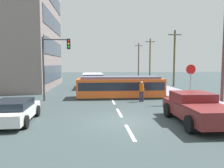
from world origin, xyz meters
TOP-DOWN VIEW (x-y plane):
  - ground_plane at (0.00, 10.00)m, footprint 120.00×120.00m
  - sidewalk_curb_right at (6.80, 6.00)m, footprint 3.20×36.00m
  - lane_stripe_0 at (0.00, -2.00)m, footprint 0.16×2.40m
  - lane_stripe_1 at (0.00, 2.00)m, footprint 0.16×2.40m
  - lane_stripe_2 at (0.00, 6.00)m, footprint 0.16×2.40m
  - lane_stripe_3 at (0.00, 14.12)m, footprint 0.16×2.40m
  - lane_stripe_4 at (0.00, 20.12)m, footprint 0.16×2.40m
  - streetcar_tram at (0.84, 8.12)m, footprint 7.74×2.59m
  - city_bus at (-1.64, 16.82)m, footprint 2.61×6.01m
  - pedestrian_crossing at (2.30, 5.87)m, footprint 0.48×0.36m
  - pickup_truck_parked at (3.65, -0.81)m, footprint 2.34×5.03m
  - parked_sedan_near at (-5.79, 0.22)m, footprint 2.12×4.21m
  - stop_sign at (6.00, 5.03)m, footprint 0.76×0.07m
  - traffic_light_mast at (-4.82, 6.99)m, footprint 2.29×0.33m
  - utility_pole_near at (8.70, 5.12)m, footprint 1.80×0.24m
  - utility_pole_mid at (9.40, 17.53)m, footprint 1.80×0.24m
  - utility_pole_far at (9.04, 28.84)m, footprint 1.80×0.24m
  - utility_pole_distant at (8.98, 38.73)m, footprint 1.80×0.24m

SIDE VIEW (x-z plane):
  - ground_plane at x=0.00m, z-range 0.00..0.00m
  - lane_stripe_0 at x=0.00m, z-range 0.00..0.01m
  - lane_stripe_1 at x=0.00m, z-range 0.00..0.01m
  - lane_stripe_2 at x=0.00m, z-range 0.00..0.01m
  - lane_stripe_3 at x=0.00m, z-range 0.00..0.01m
  - lane_stripe_4 at x=0.00m, z-range 0.00..0.01m
  - sidewalk_curb_right at x=6.80m, z-range 0.00..0.14m
  - parked_sedan_near at x=-5.79m, z-range 0.03..1.22m
  - pickup_truck_parked at x=3.65m, z-range 0.02..1.57m
  - pedestrian_crossing at x=2.30m, z-range 0.11..1.78m
  - streetcar_tram at x=0.84m, z-range 0.03..1.98m
  - city_bus at x=-1.64m, z-range 0.14..1.98m
  - stop_sign at x=6.00m, z-range 0.75..3.63m
  - traffic_light_mast at x=-4.82m, z-range 1.00..6.25m
  - utility_pole_mid at x=9.40m, z-range 0.18..7.75m
  - utility_pole_far at x=9.04m, z-range 0.18..7.93m
  - utility_pole_distant at x=8.98m, z-range 0.18..7.99m
  - utility_pole_near at x=8.70m, z-range 0.19..9.07m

